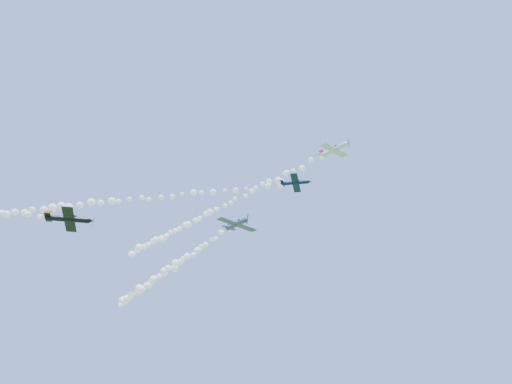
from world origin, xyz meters
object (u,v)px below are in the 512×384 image
Objects in this scene: plane_navy at (295,183)px; plane_black at (69,219)px; plane_white at (334,150)px; plane_grey at (237,224)px.

plane_navy reaches higher than plane_black.
plane_white is 1.09× the size of plane_black.
plane_white is at bearing -3.42° from plane_black.
plane_grey is 1.23× the size of plane_black.
plane_black is at bearing -140.49° from plane_navy.
plane_black is at bearing -122.30° from plane_white.
plane_navy is at bearing 12.84° from plane_black.
plane_grey is 31.82m from plane_black.
plane_grey reaches higher than plane_black.
plane_navy reaches higher than plane_grey.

